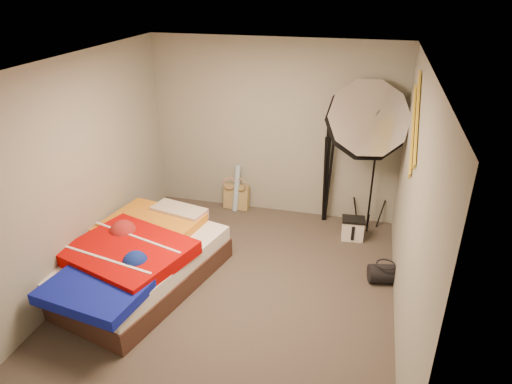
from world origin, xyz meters
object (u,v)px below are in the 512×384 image
(wrapping_roll, at_px, (237,188))
(bed, at_px, (136,260))
(duffel_bag, at_px, (384,274))
(photo_umbrella, at_px, (367,121))
(camera_case, at_px, (353,229))
(camera_tripod, at_px, (327,168))
(tote_bag, at_px, (237,197))

(wrapping_roll, xyz_separation_m, bed, (-0.60, -2.00, -0.06))
(bed, bearing_deg, wrapping_roll, 73.34)
(duffel_bag, bearing_deg, photo_umbrella, 97.08)
(wrapping_roll, height_order, duffel_bag, wrapping_roll)
(camera_case, bearing_deg, camera_tripod, 130.23)
(tote_bag, bearing_deg, camera_tripod, 1.28)
(bed, bearing_deg, photo_umbrella, 36.96)
(duffel_bag, bearing_deg, tote_bag, 135.92)
(camera_tripod, bearing_deg, camera_case, -45.31)
(wrapping_roll, bearing_deg, camera_case, -13.74)
(duffel_bag, xyz_separation_m, camera_tripod, (-0.84, 1.31, 0.70))
(wrapping_roll, xyz_separation_m, camera_tripod, (1.31, 0.01, 0.46))
(tote_bag, xyz_separation_m, photo_umbrella, (1.79, -0.26, 1.39))
(wrapping_roll, height_order, bed, wrapping_roll)
(tote_bag, relative_size, photo_umbrella, 0.17)
(wrapping_roll, height_order, photo_umbrella, photo_umbrella)
(duffel_bag, distance_m, camera_tripod, 1.70)
(tote_bag, relative_size, duffel_bag, 1.06)
(duffel_bag, bearing_deg, wrapping_roll, 136.56)
(duffel_bag, distance_m, photo_umbrella, 1.86)
(camera_case, xyz_separation_m, duffel_bag, (0.41, -0.87, -0.03))
(wrapping_roll, bearing_deg, duffel_bag, -31.11)
(camera_tripod, bearing_deg, bed, -133.61)
(wrapping_roll, distance_m, camera_tripod, 1.39)
(wrapping_roll, relative_size, photo_umbrella, 0.32)
(bed, xyz_separation_m, photo_umbrella, (2.37, 1.78, 1.29))
(tote_bag, xyz_separation_m, bed, (-0.58, -2.04, 0.10))
(wrapping_roll, distance_m, bed, 2.09)
(duffel_bag, bearing_deg, bed, -178.09)
(bed, bearing_deg, tote_bag, 74.08)
(bed, relative_size, photo_umbrella, 1.06)
(duffel_bag, height_order, photo_umbrella, photo_umbrella)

